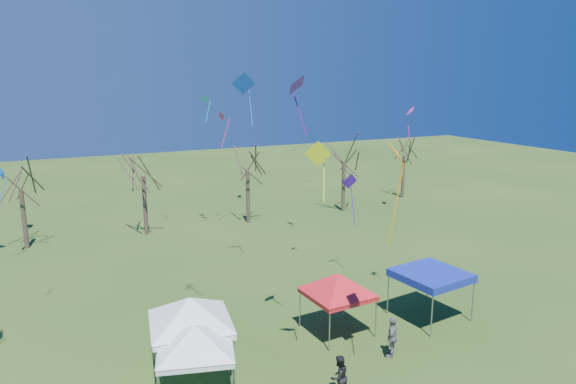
# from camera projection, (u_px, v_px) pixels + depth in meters

# --- Properties ---
(tree_1) EXTENTS (3.42, 3.42, 7.54)m
(tree_1) POSITION_uv_depth(u_px,v_px,m) (18.00, 169.00, 35.66)
(tree_1) COLOR #3D2D21
(tree_1) RESTS_ON ground
(tree_2) EXTENTS (3.71, 3.71, 8.18)m
(tree_2) POSITION_uv_depth(u_px,v_px,m) (142.00, 154.00, 38.84)
(tree_2) COLOR #3D2D21
(tree_2) RESTS_ON ground
(tree_3) EXTENTS (3.59, 3.59, 7.91)m
(tree_3) POSITION_uv_depth(u_px,v_px,m) (247.00, 151.00, 42.13)
(tree_3) COLOR #3D2D21
(tree_3) RESTS_ON ground
(tree_4) EXTENTS (3.58, 3.58, 7.89)m
(tree_4) POSITION_uv_depth(u_px,v_px,m) (344.00, 145.00, 46.02)
(tree_4) COLOR #3D2D21
(tree_4) RESTS_ON ground
(tree_5) EXTENTS (3.39, 3.39, 7.46)m
(tree_5) POSITION_uv_depth(u_px,v_px,m) (405.00, 142.00, 51.42)
(tree_5) COLOR #3D2D21
(tree_5) RESTS_ON ground
(tent_white_west) EXTENTS (3.74, 3.74, 3.42)m
(tent_white_west) POSITION_uv_depth(u_px,v_px,m) (195.00, 330.00, 19.06)
(tent_white_west) COLOR gray
(tent_white_west) RESTS_ON ground
(tent_white_mid) EXTENTS (4.38, 4.38, 3.91)m
(tent_white_mid) POSITION_uv_depth(u_px,v_px,m) (190.00, 303.00, 20.45)
(tent_white_mid) COLOR gray
(tent_white_mid) RESTS_ON ground
(tent_red) EXTENTS (3.92, 3.92, 3.46)m
(tent_red) POSITION_uv_depth(u_px,v_px,m) (338.00, 277.00, 24.01)
(tent_red) COLOR gray
(tent_red) RESTS_ON ground
(tent_blue) EXTENTS (3.50, 3.50, 2.47)m
(tent_blue) POSITION_uv_depth(u_px,v_px,m) (431.00, 276.00, 25.64)
(tent_blue) COLOR gray
(tent_blue) RESTS_ON ground
(person_grey) EXTENTS (1.09, 1.05, 1.83)m
(person_grey) POSITION_uv_depth(u_px,v_px,m) (392.00, 337.00, 22.29)
(person_grey) COLOR slate
(person_grey) RESTS_ON ground
(person_dark) EXTENTS (0.94, 0.79, 1.69)m
(person_dark) POSITION_uv_depth(u_px,v_px,m) (339.00, 377.00, 19.45)
(person_dark) COLOR black
(person_dark) RESTS_ON ground
(kite_22) EXTENTS (0.85, 0.99, 2.83)m
(kite_22) POSITION_uv_depth(u_px,v_px,m) (222.00, 117.00, 39.80)
(kite_22) COLOR #D8305D
(kite_22) RESTS_ON ground
(kite_17) EXTENTS (1.05, 0.62, 3.22)m
(kite_17) POSITION_uv_depth(u_px,v_px,m) (350.00, 182.00, 30.26)
(kite_17) COLOR #561AB6
(kite_17) RESTS_ON ground
(kite_12) EXTENTS (1.02, 1.19, 3.09)m
(kite_12) POSITION_uv_depth(u_px,v_px,m) (410.00, 111.00, 44.08)
(kite_12) COLOR #E5339D
(kite_12) RESTS_ON ground
(kite_5) EXTENTS (1.27, 1.43, 3.90)m
(kite_5) POSITION_uv_depth(u_px,v_px,m) (397.00, 156.00, 18.12)
(kite_5) COLOR orange
(kite_5) RESTS_ON ground
(kite_13) EXTENTS (0.71, 1.01, 2.53)m
(kite_13) POSITION_uv_depth(u_px,v_px,m) (2.00, 174.00, 32.70)
(kite_13) COLOR blue
(kite_13) RESTS_ON ground
(kite_1) EXTENTS (0.97, 0.68, 2.26)m
(kite_1) POSITION_uv_depth(u_px,v_px,m) (318.00, 154.00, 18.66)
(kite_1) COLOR #CEE017
(kite_1) RESTS_ON ground
(kite_19) EXTENTS (0.77, 0.93, 2.09)m
(kite_19) POSITION_uv_depth(u_px,v_px,m) (205.00, 100.00, 37.97)
(kite_19) COLOR #0CBAB5
(kite_19) RESTS_ON ground
(kite_11) EXTENTS (1.48, 0.88, 3.10)m
(kite_11) POSITION_uv_depth(u_px,v_px,m) (244.00, 84.00, 29.26)
(kite_11) COLOR blue
(kite_11) RESTS_ON ground
(kite_27) EXTENTS (1.29, 1.21, 2.54)m
(kite_27) POSITION_uv_depth(u_px,v_px,m) (296.00, 85.00, 20.54)
(kite_27) COLOR #5517A3
(kite_27) RESTS_ON ground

